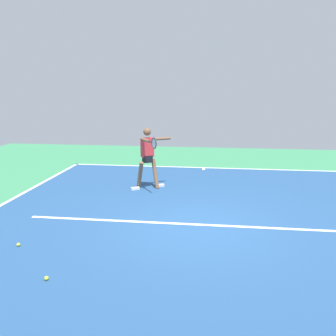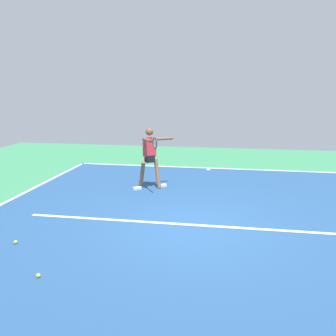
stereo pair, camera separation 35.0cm
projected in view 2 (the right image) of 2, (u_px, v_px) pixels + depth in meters
name	position (u px, v px, depth m)	size (l,w,h in m)	color
ground_plane	(193.00, 225.00, 7.43)	(20.25, 20.25, 0.00)	#388456
court_surface	(193.00, 225.00, 7.43)	(9.64, 11.19, 0.00)	navy
court_line_baseline_near	(209.00, 168.00, 12.77)	(9.64, 0.10, 0.01)	white
court_line_service	(193.00, 225.00, 7.44)	(7.23, 0.10, 0.01)	white
court_line_centre_mark	(208.00, 169.00, 12.57)	(0.10, 0.30, 0.01)	white
tennis_player	(150.00, 154.00, 9.97)	(1.06, 1.38, 1.74)	brown
tennis_ball_far_corner	(38.00, 276.00, 5.36)	(0.07, 0.07, 0.07)	#CCE033
tennis_ball_near_service_line	(16.00, 242.00, 6.53)	(0.07, 0.07, 0.07)	yellow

